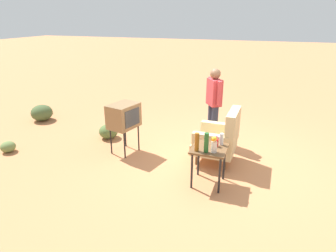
{
  "coord_description": "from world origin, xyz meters",
  "views": [
    {
      "loc": [
        5.16,
        0.84,
        2.66
      ],
      "look_at": [
        0.18,
        -0.92,
        0.65
      ],
      "focal_mm": 31.18,
      "sensor_mm": 36.0,
      "label": 1
    }
  ],
  "objects_px": {
    "armchair": "(220,138)",
    "tv_on_stand": "(124,116)",
    "person_standing": "(214,101)",
    "bottle_tall_amber": "(197,142)",
    "side_table": "(209,153)",
    "bottle_wine_green": "(206,143)",
    "soda_can_red": "(216,143)",
    "flower_vase": "(214,143)",
    "bottle_short_clear": "(222,139)"
  },
  "relations": [
    {
      "from": "tv_on_stand",
      "to": "bottle_wine_green",
      "type": "xyz_separation_m",
      "value": [
        0.8,
        1.85,
        0.03
      ]
    },
    {
      "from": "tv_on_stand",
      "to": "flower_vase",
      "type": "bearing_deg",
      "value": 68.79
    },
    {
      "from": "bottle_short_clear",
      "to": "bottle_tall_amber",
      "type": "xyz_separation_m",
      "value": [
        0.36,
        -0.33,
        0.05
      ]
    },
    {
      "from": "person_standing",
      "to": "bottle_wine_green",
      "type": "bearing_deg",
      "value": 7.89
    },
    {
      "from": "tv_on_stand",
      "to": "person_standing",
      "type": "xyz_separation_m",
      "value": [
        -1.11,
        1.58,
        0.16
      ]
    },
    {
      "from": "bottle_wine_green",
      "to": "flower_vase",
      "type": "height_order",
      "value": "bottle_wine_green"
    },
    {
      "from": "side_table",
      "to": "bottle_wine_green",
      "type": "height_order",
      "value": "bottle_wine_green"
    },
    {
      "from": "tv_on_stand",
      "to": "flower_vase",
      "type": "distance_m",
      "value": 2.11
    },
    {
      "from": "armchair",
      "to": "side_table",
      "type": "xyz_separation_m",
      "value": [
        0.83,
        -0.03,
        0.06
      ]
    },
    {
      "from": "side_table",
      "to": "bottle_wine_green",
      "type": "bearing_deg",
      "value": -6.99
    },
    {
      "from": "bottle_wine_green",
      "to": "soda_can_red",
      "type": "xyz_separation_m",
      "value": [
        -0.27,
        0.11,
        -0.1
      ]
    },
    {
      "from": "bottle_wine_green",
      "to": "person_standing",
      "type": "bearing_deg",
      "value": -172.11
    },
    {
      "from": "tv_on_stand",
      "to": "bottle_short_clear",
      "type": "relative_size",
      "value": 5.15
    },
    {
      "from": "person_standing",
      "to": "flower_vase",
      "type": "xyz_separation_m",
      "value": [
        1.87,
        0.38,
        -0.13
      ]
    },
    {
      "from": "side_table",
      "to": "person_standing",
      "type": "distance_m",
      "value": 1.8
    },
    {
      "from": "flower_vase",
      "to": "bottle_wine_green",
      "type": "bearing_deg",
      "value": -71.42
    },
    {
      "from": "person_standing",
      "to": "bottle_tall_amber",
      "type": "distance_m",
      "value": 1.92
    },
    {
      "from": "armchair",
      "to": "tv_on_stand",
      "type": "distance_m",
      "value": 1.93
    },
    {
      "from": "bottle_short_clear",
      "to": "side_table",
      "type": "bearing_deg",
      "value": -40.13
    },
    {
      "from": "armchair",
      "to": "bottle_tall_amber",
      "type": "xyz_separation_m",
      "value": [
        1.01,
        -0.2,
        0.31
      ]
    },
    {
      "from": "armchair",
      "to": "tv_on_stand",
      "type": "bearing_deg",
      "value": -84.02
    },
    {
      "from": "bottle_wine_green",
      "to": "bottle_short_clear",
      "type": "xyz_separation_m",
      "value": [
        -0.36,
        0.18,
        -0.06
      ]
    },
    {
      "from": "bottle_tall_amber",
      "to": "bottle_wine_green",
      "type": "bearing_deg",
      "value": 92.28
    },
    {
      "from": "tv_on_stand",
      "to": "soda_can_red",
      "type": "relative_size",
      "value": 8.44
    },
    {
      "from": "bottle_wine_green",
      "to": "bottle_short_clear",
      "type": "distance_m",
      "value": 0.4
    },
    {
      "from": "armchair",
      "to": "person_standing",
      "type": "bearing_deg",
      "value": -160.58
    },
    {
      "from": "tv_on_stand",
      "to": "person_standing",
      "type": "bearing_deg",
      "value": 124.96
    },
    {
      "from": "side_table",
      "to": "bottle_short_clear",
      "type": "bearing_deg",
      "value": 139.87
    },
    {
      "from": "bottle_tall_amber",
      "to": "soda_can_red",
      "type": "relative_size",
      "value": 2.46
    },
    {
      "from": "bottle_short_clear",
      "to": "flower_vase",
      "type": "xyz_separation_m",
      "value": [
        0.32,
        -0.06,
        0.05
      ]
    },
    {
      "from": "tv_on_stand",
      "to": "bottle_short_clear",
      "type": "bearing_deg",
      "value": 77.61
    },
    {
      "from": "bottle_tall_amber",
      "to": "bottle_short_clear",
      "type": "bearing_deg",
      "value": 137.91
    },
    {
      "from": "bottle_tall_amber",
      "to": "side_table",
      "type": "bearing_deg",
      "value": 135.94
    },
    {
      "from": "person_standing",
      "to": "tv_on_stand",
      "type": "bearing_deg",
      "value": -55.04
    },
    {
      "from": "armchair",
      "to": "tv_on_stand",
      "type": "height_order",
      "value": "armchair"
    },
    {
      "from": "tv_on_stand",
      "to": "bottle_wine_green",
      "type": "bearing_deg",
      "value": 66.54
    },
    {
      "from": "tv_on_stand",
      "to": "bottle_tall_amber",
      "type": "height_order",
      "value": "tv_on_stand"
    },
    {
      "from": "armchair",
      "to": "bottle_short_clear",
      "type": "bearing_deg",
      "value": 10.81
    },
    {
      "from": "side_table",
      "to": "flower_vase",
      "type": "relative_size",
      "value": 2.48
    },
    {
      "from": "side_table",
      "to": "bottle_wine_green",
      "type": "xyz_separation_m",
      "value": [
        0.17,
        -0.02,
        0.26
      ]
    },
    {
      "from": "bottle_wine_green",
      "to": "soda_can_red",
      "type": "bearing_deg",
      "value": 157.63
    },
    {
      "from": "side_table",
      "to": "soda_can_red",
      "type": "height_order",
      "value": "soda_can_red"
    },
    {
      "from": "tv_on_stand",
      "to": "soda_can_red",
      "type": "bearing_deg",
      "value": 74.76
    },
    {
      "from": "tv_on_stand",
      "to": "bottle_wine_green",
      "type": "relative_size",
      "value": 3.22
    },
    {
      "from": "tv_on_stand",
      "to": "bottle_tall_amber",
      "type": "relative_size",
      "value": 3.43
    },
    {
      "from": "person_standing",
      "to": "bottle_short_clear",
      "type": "height_order",
      "value": "person_standing"
    },
    {
      "from": "armchair",
      "to": "bottle_tall_amber",
      "type": "height_order",
      "value": "armchair"
    },
    {
      "from": "armchair",
      "to": "soda_can_red",
      "type": "height_order",
      "value": "armchair"
    },
    {
      "from": "person_standing",
      "to": "bottle_wine_green",
      "type": "height_order",
      "value": "person_standing"
    },
    {
      "from": "armchair",
      "to": "soda_can_red",
      "type": "bearing_deg",
      "value": 4.28
    }
  ]
}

